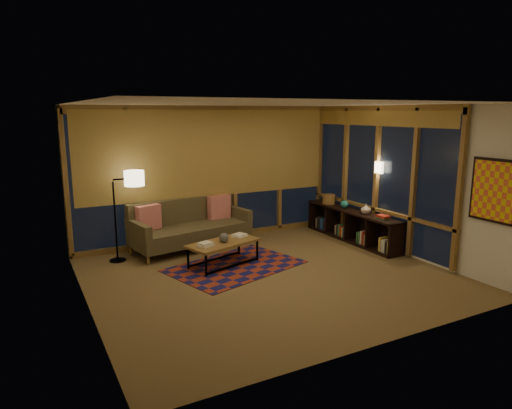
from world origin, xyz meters
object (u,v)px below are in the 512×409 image
coffee_table (224,253)px  bookshelf (352,225)px  sofa (191,225)px  floor_lamp (115,217)px

coffee_table → bookshelf: bearing=-13.2°
sofa → coffee_table: (0.15, -1.18, -0.25)m
floor_lamp → bookshelf: bearing=-13.2°
sofa → floor_lamp: bearing=173.8°
coffee_table → floor_lamp: 1.99m
sofa → coffee_table: sofa is taller
sofa → floor_lamp: (-1.41, -0.09, 0.33)m
coffee_table → floor_lamp: (-1.56, 1.09, 0.59)m
coffee_table → bookshelf: (2.93, 0.18, 0.11)m
sofa → floor_lamp: floor_lamp is taller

